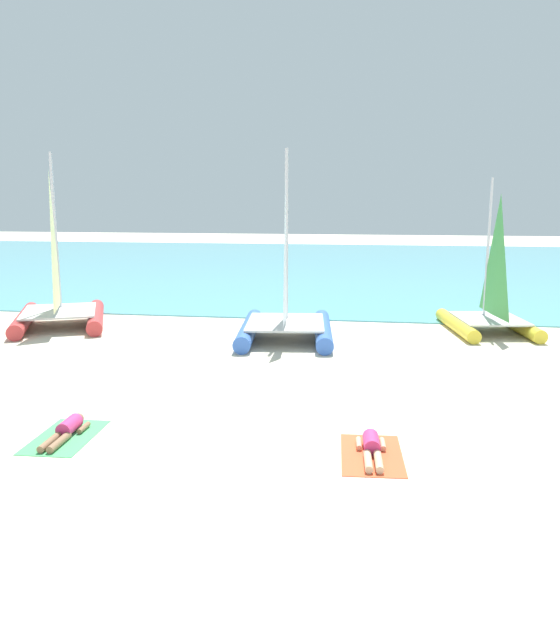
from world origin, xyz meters
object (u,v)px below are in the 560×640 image
Objects in this scene: sailboat_blue at (286,312)px; towel_left at (66,437)px; sunbather_left at (67,430)px; sailboat_yellow at (489,310)px; sailboat_red at (59,301)px; sunbather_right at (372,447)px; towel_right at (372,455)px.

towel_left is (-3.00, -9.23, -0.91)m from sailboat_blue.
sailboat_yellow is at bearing 46.49° from sunbather_left.
sailboat_yellow is 0.85× the size of sailboat_red.
sunbather_left is 5.91m from sunbather_right.
sailboat_yellow is 0.85× the size of sailboat_blue.
sailboat_yellow reaches higher than sunbather_right.
sailboat_yellow is 14.98m from sunbather_left.
sunbather_left reaches higher than towel_left.
sailboat_yellow is 11.93m from sunbather_right.
towel_left is 5.90m from sunbather_right.
sailboat_blue is at bearing 72.00° from towel_left.
sailboat_blue is at bearing 69.33° from sunbather_left.
sunbather_left is (5.41, -9.97, -0.79)m from sailboat_red.
sailboat_blue is 9.61m from sunbather_right.
sunbather_left is (-9.81, -11.30, -0.65)m from sailboat_yellow.
sailboat_red reaches higher than sailboat_blue.
sailboat_yellow is 15.04m from towel_left.
sailboat_red is (-8.41, 0.80, 0.00)m from sailboat_blue.
sunbather_left is 0.82× the size of towel_right.
towel_right is at bearing -2.76° from sunbather_left.
towel_left is 1.00× the size of towel_right.
towel_left is at bearing 177.40° from sunbather_right.
sailboat_yellow reaches higher than sunbather_left.
sailboat_blue is 3.94× the size of sunbather_right.
sunbather_right is (-3.91, -11.26, -0.65)m from sailboat_yellow.
towel_right is 0.14m from sunbather_right.
sailboat_blue reaches higher than towel_right.
sunbather_right reaches higher than towel_left.
sailboat_red is 11.44m from towel_left.
towel_left is 1.21× the size of sunbather_left.
sailboat_blue is at bearing 103.98° from sunbather_right.
sailboat_yellow is at bearing 70.98° from towel_right.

